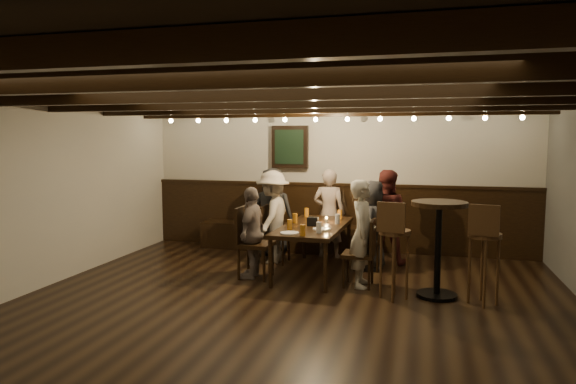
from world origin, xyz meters
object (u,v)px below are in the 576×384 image
(chair_left_near, at_px, (275,245))
(person_left_far, at_px, (252,232))
(chair_right_near, at_px, (369,251))
(person_right_near, at_px, (371,225))
(dining_table, at_px, (314,229))
(high_top_table, at_px, (438,235))
(person_right_far, at_px, (363,233))
(bar_stool_right, at_px, (484,267))
(person_bench_left, at_px, (272,212))
(person_left_near, at_px, (273,217))
(person_bench_centre, at_px, (329,213))
(person_bench_right, at_px, (385,217))
(bar_stool_left, at_px, (394,263))
(chair_right_far, at_px, (360,266))
(chair_left_far, at_px, (254,256))

(chair_left_near, xyz_separation_m, person_left_far, (-0.06, -0.90, 0.36))
(chair_right_near, distance_m, person_right_near, 0.38)
(dining_table, xyz_separation_m, chair_left_near, (-0.71, 0.47, -0.36))
(high_top_table, bearing_deg, person_right_far, 166.38)
(bar_stool_right, bearing_deg, person_bench_left, 161.88)
(dining_table, relative_size, person_right_far, 1.34)
(person_left_near, xyz_separation_m, bar_stool_right, (2.90, -1.32, -0.27))
(person_bench_centre, height_order, person_bench_right, person_bench_right)
(bar_stool_left, bearing_deg, chair_right_far, 148.82)
(chair_right_near, height_order, bar_stool_right, bar_stool_right)
(chair_left_far, bearing_deg, chair_right_far, 90.00)
(chair_left_near, xyz_separation_m, person_bench_right, (1.63, 0.41, 0.45))
(chair_left_near, bearing_deg, chair_right_far, 57.93)
(bar_stool_left, height_order, bar_stool_right, same)
(chair_left_near, height_order, person_right_far, person_right_far)
(bar_stool_left, bearing_deg, person_right_far, 146.79)
(person_right_near, bearing_deg, chair_right_far, 177.98)
(chair_left_near, relative_size, person_bench_left, 0.61)
(person_right_far, xyz_separation_m, high_top_table, (0.92, -0.22, 0.07))
(chair_right_near, relative_size, person_bench_centre, 0.63)
(chair_left_near, distance_m, person_bench_centre, 1.03)
(person_bench_right, bearing_deg, person_left_near, 15.26)
(person_bench_left, height_order, high_top_table, person_bench_left)
(person_left_far, distance_m, bar_stool_right, 2.96)
(person_bench_centre, distance_m, person_left_near, 0.96)
(person_right_far, bearing_deg, chair_right_far, 90.00)
(bar_stool_right, bearing_deg, person_right_far, 177.22)
(person_right_far, distance_m, high_top_table, 0.95)
(person_bench_right, bearing_deg, bar_stool_right, 127.11)
(bar_stool_left, bearing_deg, person_bench_left, 150.56)
(chair_right_far, bearing_deg, dining_table, 57.93)
(dining_table, xyz_separation_m, person_right_far, (0.74, -0.47, 0.06))
(chair_left_far, distance_m, chair_right_far, 1.44)
(dining_table, xyz_separation_m, person_bench_centre, (0.03, 1.05, 0.08))
(person_right_near, height_order, high_top_table, person_right_near)
(chair_right_near, distance_m, bar_stool_left, 1.41)
(person_right_near, distance_m, person_right_far, 0.90)
(dining_table, xyz_separation_m, chair_left_far, (-0.73, -0.43, -0.33))
(person_right_far, xyz_separation_m, bar_stool_left, (0.42, -0.43, -0.25))
(person_bench_centre, xyz_separation_m, bar_stool_right, (2.13, -1.90, -0.27))
(person_right_far, bearing_deg, chair_left_near, 58.49)
(dining_table, distance_m, person_bench_centre, 1.05)
(chair_right_near, distance_m, chair_right_far, 0.90)
(person_left_near, xyz_separation_m, bar_stool_left, (1.90, -1.37, -0.27))
(person_right_far, bearing_deg, bar_stool_left, -134.12)
(chair_right_near, bearing_deg, person_left_far, 121.50)
(chair_right_far, bearing_deg, person_bench_centre, 25.59)
(chair_left_far, height_order, person_bench_left, person_bench_left)
(person_left_near, bearing_deg, chair_left_near, 90.00)
(dining_table, distance_m, chair_right_far, 0.92)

